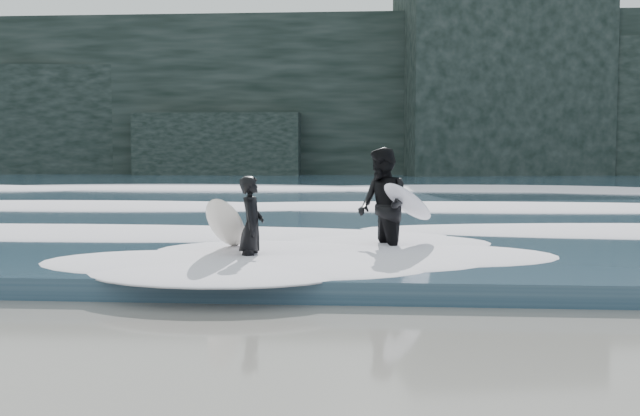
{
  "coord_description": "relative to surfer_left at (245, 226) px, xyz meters",
  "views": [
    {
      "loc": [
        1.95,
        -6.7,
        1.95
      ],
      "look_at": [
        0.97,
        5.79,
        1.0
      ],
      "focal_mm": 45.0,
      "sensor_mm": 36.0,
      "label": 1
    }
  ],
  "objects": [
    {
      "name": "foam_near",
      "position": [
        0.12,
        3.82,
        -0.37
      ],
      "size": [
        60.0,
        3.2,
        0.2
      ],
      "primitive_type": "ellipsoid",
      "color": "white",
      "rests_on": "sea"
    },
    {
      "name": "foam_far",
      "position": [
        0.12,
        19.82,
        -0.32
      ],
      "size": [
        60.0,
        4.8,
        0.3
      ],
      "primitive_type": "ellipsoid",
      "color": "white",
      "rests_on": "sea"
    },
    {
      "name": "ground",
      "position": [
        0.12,
        -5.18,
        -0.77
      ],
      "size": [
        120.0,
        120.0,
        0.0
      ],
      "primitive_type": "plane",
      "color": "brown",
      "rests_on": "ground"
    },
    {
      "name": "surfer_left",
      "position": [
        0.0,
        0.0,
        0.0
      ],
      "size": [
        0.9,
        1.85,
        1.52
      ],
      "color": "black",
      "rests_on": "ground"
    },
    {
      "name": "sea",
      "position": [
        0.12,
        23.82,
        -0.62
      ],
      "size": [
        90.0,
        52.0,
        0.3
      ],
      "primitive_type": "cube",
      "color": "#294255",
      "rests_on": "ground"
    },
    {
      "name": "headland",
      "position": [
        0.12,
        40.82,
        4.23
      ],
      "size": [
        70.0,
        9.0,
        10.0
      ],
      "primitive_type": "cube",
      "color": "black",
      "rests_on": "ground"
    },
    {
      "name": "surfer_right",
      "position": [
        2.09,
        1.25,
        0.21
      ],
      "size": [
        1.53,
        1.91,
        1.95
      ],
      "color": "black",
      "rests_on": "ground"
    },
    {
      "name": "foam_mid",
      "position": [
        0.12,
        10.82,
        -0.35
      ],
      "size": [
        60.0,
        4.0,
        0.24
      ],
      "primitive_type": "ellipsoid",
      "color": "white",
      "rests_on": "sea"
    }
  ]
}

